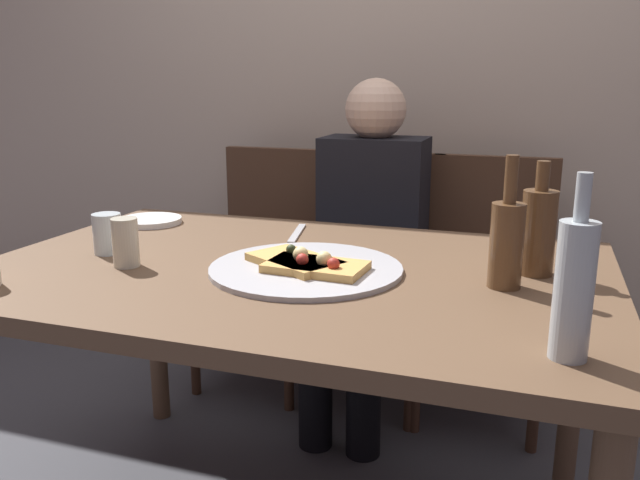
{
  "coord_description": "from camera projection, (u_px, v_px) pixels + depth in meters",
  "views": [
    {
      "loc": [
        0.54,
        -1.36,
        1.16
      ],
      "look_at": [
        0.05,
        0.07,
        0.79
      ],
      "focal_mm": 36.21,
      "sensor_mm": 36.0,
      "label": 1
    }
  ],
  "objects": [
    {
      "name": "plate_stack",
      "position": [
        151.0,
        221.0,
        1.97
      ],
      "size": [
        0.19,
        0.19,
        0.02
      ],
      "primitive_type": "cylinder",
      "color": "white",
      "rests_on": "dining_table"
    },
    {
      "name": "water_bottle",
      "position": [
        507.0,
        241.0,
        1.34
      ],
      "size": [
        0.07,
        0.07,
        0.28
      ],
      "color": "brown",
      "rests_on": "dining_table"
    },
    {
      "name": "tumbler_near",
      "position": [
        107.0,
        234.0,
        1.62
      ],
      "size": [
        0.07,
        0.07,
        0.1
      ],
      "primitive_type": "cylinder",
      "color": "silver",
      "rests_on": "dining_table"
    },
    {
      "name": "pizza_slice_last",
      "position": [
        317.0,
        266.0,
        1.44
      ],
      "size": [
        0.23,
        0.14,
        0.05
      ],
      "color": "tan",
      "rests_on": "pizza_tray"
    },
    {
      "name": "pizza_slice_extra",
      "position": [
        296.0,
        260.0,
        1.48
      ],
      "size": [
        0.26,
        0.22,
        0.05
      ],
      "color": "tan",
      "rests_on": "pizza_tray"
    },
    {
      "name": "table_knife",
      "position": [
        297.0,
        233.0,
        1.83
      ],
      "size": [
        0.07,
        0.22,
        0.01
      ],
      "primitive_type": "cube",
      "rotation": [
        0.0,
        0.0,
        4.92
      ],
      "color": "#B7B7BC",
      "rests_on": "dining_table"
    },
    {
      "name": "beer_bottle",
      "position": [
        574.0,
        287.0,
        0.99
      ],
      "size": [
        0.06,
        0.06,
        0.29
      ],
      "color": "#B2BCC1",
      "rests_on": "dining_table"
    },
    {
      "name": "pizza_tray",
      "position": [
        306.0,
        269.0,
        1.48
      ],
      "size": [
        0.44,
        0.44,
        0.01
      ],
      "primitive_type": "cylinder",
      "color": "#ADADB2",
      "rests_on": "dining_table"
    },
    {
      "name": "tumbler_far",
      "position": [
        125.0,
        242.0,
        1.51
      ],
      "size": [
        0.06,
        0.06,
        0.12
      ],
      "primitive_type": "cylinder",
      "color": "beige",
      "rests_on": "dining_table"
    },
    {
      "name": "chair_middle",
      "position": [
        377.0,
        260.0,
        2.39
      ],
      "size": [
        0.44,
        0.44,
        0.9
      ],
      "rotation": [
        0.0,
        0.0,
        3.14
      ],
      "color": "#472D1E",
      "rests_on": "ground_plane"
    },
    {
      "name": "chair_left",
      "position": [
        268.0,
        250.0,
        2.53
      ],
      "size": [
        0.44,
        0.44,
        0.9
      ],
      "rotation": [
        0.0,
        0.0,
        3.14
      ],
      "color": "#472D1E",
      "rests_on": "ground_plane"
    },
    {
      "name": "wine_bottle",
      "position": [
        538.0,
        230.0,
        1.43
      ],
      "size": [
        0.08,
        0.08,
        0.26
      ],
      "color": "brown",
      "rests_on": "dining_table"
    },
    {
      "name": "back_wall",
      "position": [
        406.0,
        44.0,
        2.54
      ],
      "size": [
        6.0,
        0.1,
        2.6
      ],
      "primitive_type": "cube",
      "color": "#BCA893",
      "rests_on": "ground_plane"
    },
    {
      "name": "guest_in_sweater",
      "position": [
        367.0,
        236.0,
        2.22
      ],
      "size": [
        0.36,
        0.56,
        1.17
      ],
      "rotation": [
        0.0,
        0.0,
        3.14
      ],
      "color": "black",
      "rests_on": "ground_plane"
    },
    {
      "name": "chair_right",
      "position": [
        487.0,
        270.0,
        2.26
      ],
      "size": [
        0.44,
        0.44,
        0.9
      ],
      "rotation": [
        0.0,
        0.0,
        3.14
      ],
      "color": "#472D1E",
      "rests_on": "ground_plane"
    },
    {
      "name": "dining_table",
      "position": [
        292.0,
        296.0,
        1.54
      ],
      "size": [
        1.46,
        0.97,
        0.74
      ],
      "color": "brown",
      "rests_on": "ground_plane"
    }
  ]
}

